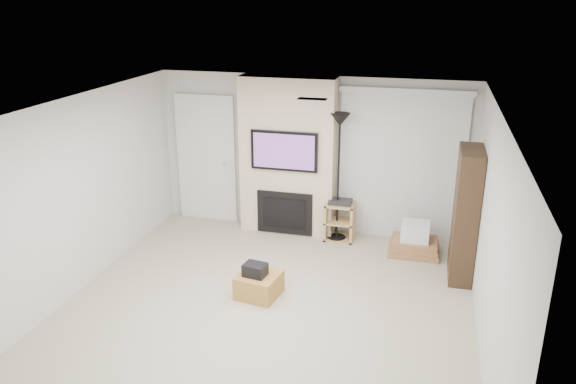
% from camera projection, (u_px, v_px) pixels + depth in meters
% --- Properties ---
extents(floor, '(5.00, 5.50, 0.00)m').
position_uv_depth(floor, '(263.00, 312.00, 6.86)').
color(floor, '#ADA38C').
rests_on(floor, ground).
extents(ceiling, '(5.00, 5.50, 0.00)m').
position_uv_depth(ceiling, '(260.00, 110.00, 6.02)').
color(ceiling, white).
rests_on(ceiling, wall_back).
extents(wall_back, '(5.00, 0.00, 2.50)m').
position_uv_depth(wall_back, '(312.00, 154.00, 8.95)').
color(wall_back, silver).
rests_on(wall_back, ground).
extents(wall_front, '(5.00, 0.00, 2.50)m').
position_uv_depth(wall_front, '(147.00, 362.00, 3.93)').
color(wall_front, silver).
rests_on(wall_front, ground).
extents(wall_left, '(0.00, 5.50, 2.50)m').
position_uv_depth(wall_left, '(71.00, 199.00, 7.03)').
color(wall_left, silver).
rests_on(wall_left, ground).
extents(wall_right, '(0.00, 5.50, 2.50)m').
position_uv_depth(wall_right, '(491.00, 241.00, 5.85)').
color(wall_right, silver).
rests_on(wall_right, ground).
extents(hvac_vent, '(0.35, 0.18, 0.01)m').
position_uv_depth(hvac_vent, '(312.00, 99.00, 6.66)').
color(hvac_vent, silver).
rests_on(hvac_vent, ceiling).
extents(ottoman, '(0.57, 0.57, 0.30)m').
position_uv_depth(ottoman, '(259.00, 285.00, 7.20)').
color(ottoman, '#A37534').
rests_on(ottoman, floor).
extents(black_bag, '(0.31, 0.26, 0.16)m').
position_uv_depth(black_bag, '(255.00, 270.00, 7.10)').
color(black_bag, black).
rests_on(black_bag, ottoman).
extents(fireplace_wall, '(1.50, 0.47, 2.50)m').
position_uv_depth(fireplace_wall, '(288.00, 157.00, 8.84)').
color(fireplace_wall, beige).
rests_on(fireplace_wall, floor).
extents(entry_door, '(1.02, 0.11, 2.14)m').
position_uv_depth(entry_door, '(207.00, 159.00, 9.40)').
color(entry_door, silver).
rests_on(entry_door, floor).
extents(vertical_blinds, '(1.98, 0.10, 2.37)m').
position_uv_depth(vertical_blinds, '(401.00, 160.00, 8.56)').
color(vertical_blinds, silver).
rests_on(vertical_blinds, floor).
extents(floor_lamp, '(0.30, 0.30, 2.02)m').
position_uv_depth(floor_lamp, '(339.00, 142.00, 8.37)').
color(floor_lamp, black).
rests_on(floor_lamp, floor).
extents(av_stand, '(0.45, 0.38, 0.66)m').
position_uv_depth(av_stand, '(340.00, 219.00, 8.79)').
color(av_stand, tan).
rests_on(av_stand, floor).
extents(box_stack, '(0.74, 0.56, 0.49)m').
position_uv_depth(box_stack, '(414.00, 242.00, 8.35)').
color(box_stack, '#99673F').
rests_on(box_stack, floor).
extents(bookshelf, '(0.30, 0.80, 1.80)m').
position_uv_depth(bookshelf, '(465.00, 215.00, 7.46)').
color(bookshelf, black).
rests_on(bookshelf, floor).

